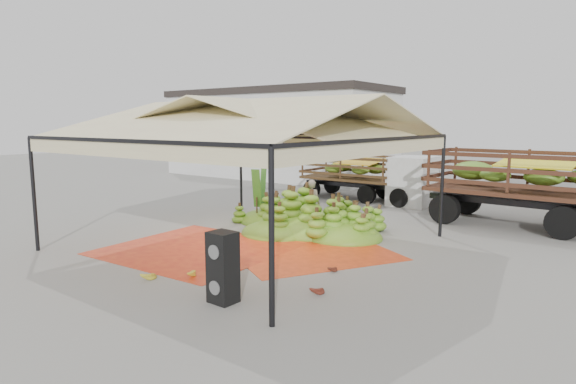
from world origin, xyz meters
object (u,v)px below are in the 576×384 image
Objects in this scene: speaker_stack at (223,267)px; vendor at (312,203)px; banana_heap at (307,211)px; truck_right at (561,182)px; truck_left at (372,172)px.

speaker_stack is 7.01m from vendor.
speaker_stack is at bearing -69.59° from banana_heap.
truck_right is at bearing 70.23° from speaker_stack.
speaker_stack is 0.23× the size of truck_left.
truck_right is (6.57, 4.04, 0.79)m from vendor.
truck_right is (7.45, -1.86, 0.33)m from truck_left.
vendor is at bearing -146.49° from truck_right.
speaker_stack is 12.91m from truck_left.
banana_heap is 6.46m from speaker_stack.
truck_left is (-3.32, 12.47, 0.55)m from speaker_stack.
truck_left is (-1.06, 6.41, 0.62)m from banana_heap.
vendor is (-0.19, 0.51, 0.16)m from banana_heap.
truck_left reaches higher than vendor.
speaker_stack is at bearing -109.35° from truck_right.
truck_left is (-0.88, 5.90, 0.46)m from vendor.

